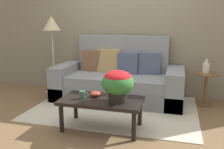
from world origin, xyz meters
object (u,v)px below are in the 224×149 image
object	(u,v)px
potted_plant	(118,83)
snack_bowl	(95,94)
side_table	(206,83)
couch	(119,81)
coffee_table	(102,103)
table_vase	(206,67)
floor_lamp	(52,32)
coffee_mug	(83,95)

from	to	relation	value
potted_plant	snack_bowl	distance (m)	0.40
side_table	potted_plant	world-z (taller)	potted_plant
couch	coffee_table	world-z (taller)	couch
side_table	table_vase	distance (m)	0.26
table_vase	snack_bowl	bearing A→B (deg)	-139.58
floor_lamp	potted_plant	xyz separation A→B (m)	(1.60, -1.37, -0.53)
couch	floor_lamp	world-z (taller)	floor_lamp
couch	table_vase	world-z (taller)	couch
couch	floor_lamp	bearing A→B (deg)	177.13
couch	snack_bowl	bearing A→B (deg)	-91.13
potted_plant	floor_lamp	bearing A→B (deg)	139.38
floor_lamp	coffee_mug	bearing A→B (deg)	-50.21
coffee_table	potted_plant	bearing A→B (deg)	-11.74
side_table	floor_lamp	xyz separation A→B (m)	(-2.75, 0.02, 0.80)
coffee_table	table_vase	xyz separation A→B (m)	(1.35, 1.32, 0.29)
potted_plant	snack_bowl	bearing A→B (deg)	159.66
coffee_mug	potted_plant	bearing A→B (deg)	0.28
coffee_mug	table_vase	world-z (taller)	table_vase
snack_bowl	couch	bearing A→B (deg)	88.87
side_table	floor_lamp	distance (m)	2.86
side_table	coffee_mug	bearing A→B (deg)	-139.72
couch	table_vase	xyz separation A→B (m)	(1.44, 0.06, 0.31)
coffee_table	side_table	size ratio (longest dim) A/B	1.91
couch	table_vase	size ratio (longest dim) A/B	9.75
coffee_table	coffee_mug	world-z (taller)	coffee_mug
snack_bowl	potted_plant	bearing A→B (deg)	-20.34
side_table	coffee_table	bearing A→B (deg)	-136.23
coffee_table	floor_lamp	distance (m)	2.09
side_table	potted_plant	xyz separation A→B (m)	(-1.15, -1.36, 0.26)
potted_plant	side_table	bearing A→B (deg)	49.78
table_vase	coffee_table	bearing A→B (deg)	-135.65
couch	side_table	size ratio (longest dim) A/B	4.07
side_table	floor_lamp	size ratio (longest dim) A/B	0.37
floor_lamp	couch	bearing A→B (deg)	-2.87
couch	potted_plant	bearing A→B (deg)	-76.81
potted_plant	coffee_mug	world-z (taller)	potted_plant
floor_lamp	snack_bowl	bearing A→B (deg)	-44.54
couch	snack_bowl	distance (m)	1.19
side_table	couch	bearing A→B (deg)	-178.15
side_table	coffee_mug	xyz separation A→B (m)	(-1.60, -1.36, 0.08)
couch	coffee_mug	xyz separation A→B (m)	(-0.15, -1.31, 0.12)
floor_lamp	coffee_mug	distance (m)	1.93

